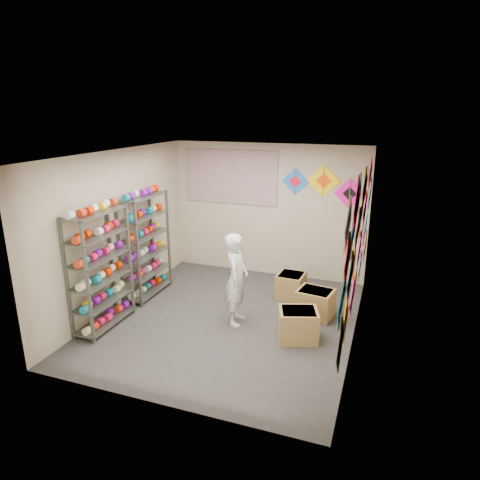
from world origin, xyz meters
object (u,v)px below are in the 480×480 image
at_px(shopkeeper, 236,279).
at_px(carton_a, 298,325).
at_px(shelf_rack_front, 100,270).
at_px(carton_b, 315,303).
at_px(shelf_rack_back, 146,246).
at_px(carton_c, 291,286).

distance_m(shopkeeper, carton_a, 1.19).
relative_size(shelf_rack_front, carton_b, 3.29).
bearing_deg(shelf_rack_back, carton_a, -12.79).
distance_m(shelf_rack_front, shopkeeper, 2.11).
xyz_separation_m(shelf_rack_back, shopkeeper, (1.94, -0.48, -0.20)).
bearing_deg(shopkeeper, shelf_rack_back, 66.73).
distance_m(shopkeeper, carton_b, 1.42).
height_order(shelf_rack_front, shelf_rack_back, same).
distance_m(carton_b, carton_c, 0.83).
bearing_deg(shopkeeper, shelf_rack_front, 103.57).
bearing_deg(carton_b, shopkeeper, -142.19).
bearing_deg(carton_a, carton_c, 89.18).
xyz_separation_m(carton_a, carton_b, (0.11, 0.83, -0.00)).
height_order(shelf_rack_front, carton_a, shelf_rack_front).
bearing_deg(shopkeeper, carton_b, -70.99).
bearing_deg(carton_b, shelf_rack_front, -145.53).
distance_m(shelf_rack_front, carton_c, 3.36).
bearing_deg(carton_a, carton_b, 64.57).
bearing_deg(shelf_rack_front, carton_b, 25.01).
xyz_separation_m(shelf_rack_front, carton_c, (2.55, 2.07, -0.72)).
bearing_deg(carton_b, carton_a, -87.91).
relative_size(carton_a, carton_c, 1.10).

